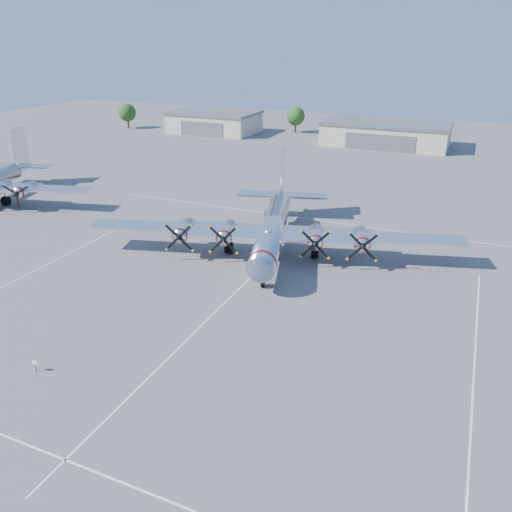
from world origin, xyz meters
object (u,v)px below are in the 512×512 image
at_px(info_placard, 35,364).
at_px(hangar_west, 214,122).
at_px(tree_far_west, 127,113).
at_px(main_bomber_b29, 273,249).
at_px(tree_west, 296,116).
at_px(hangar_center, 386,134).

bearing_deg(info_placard, hangar_west, 111.58).
bearing_deg(tree_far_west, main_bomber_b29, -43.16).
relative_size(main_bomber_b29, info_placard, 44.88).
distance_m(tree_west, info_placard, 107.54).
bearing_deg(tree_far_west, tree_west, 14.93).
relative_size(hangar_west, tree_far_west, 3.40).
distance_m(hangar_center, main_bomber_b29, 69.02).
bearing_deg(info_placard, hangar_center, 86.24).
bearing_deg(info_placard, tree_west, 100.01).
height_order(hangar_center, tree_far_west, tree_far_west).
distance_m(hangar_west, info_placard, 104.82).
bearing_deg(hangar_west, info_placard, -69.44).
relative_size(hangar_center, main_bomber_b29, 0.68).
relative_size(hangar_west, hangar_center, 0.79).
relative_size(hangar_west, tree_west, 3.40).
distance_m(hangar_west, main_bomber_b29, 82.02).
xyz_separation_m(hangar_west, hangar_center, (45.00, -0.00, -0.00)).
bearing_deg(hangar_center, tree_west, 162.18).
bearing_deg(tree_far_west, hangar_center, 3.24).
relative_size(tree_west, main_bomber_b29, 0.16).
xyz_separation_m(tree_far_west, tree_west, (45.00, 12.00, 0.00)).
height_order(hangar_center, info_placard, hangar_center).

